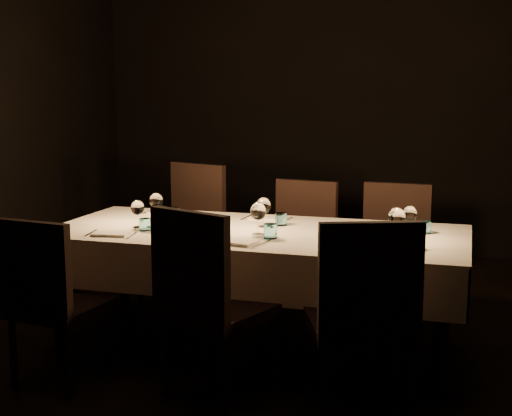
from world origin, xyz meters
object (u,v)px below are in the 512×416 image
(chair_near_center, at_px, (207,297))
(chair_near_right, at_px, (363,311))
(chair_far_center, at_px, (300,242))
(chair_near_left, at_px, (50,294))
(chair_far_right, at_px, (393,248))
(chair_far_left, at_px, (187,228))
(dining_table, at_px, (256,242))

(chair_near_center, relative_size, chair_near_right, 1.01)
(chair_near_center, bearing_deg, chair_far_center, -73.51)
(chair_far_center, bearing_deg, chair_near_right, -57.83)
(chair_near_left, bearing_deg, chair_far_right, -128.65)
(chair_far_center, height_order, chair_far_right, chair_far_right)
(chair_near_center, xyz_separation_m, chair_far_right, (0.79, 1.53, -0.02))
(chair_near_center, bearing_deg, chair_far_left, -43.37)
(dining_table, distance_m, chair_far_center, 0.80)
(chair_near_center, relative_size, chair_far_left, 0.97)
(chair_near_center, xyz_separation_m, chair_far_left, (-0.77, 1.61, 0.01))
(chair_far_center, bearing_deg, chair_far_right, 7.29)
(chair_far_center, distance_m, chair_far_right, 0.66)
(chair_near_center, height_order, chair_near_right, chair_near_center)
(chair_near_right, bearing_deg, chair_near_left, -18.65)
(dining_table, xyz_separation_m, chair_near_left, (-0.91, -0.84, -0.17))
(chair_far_left, xyz_separation_m, chair_far_center, (0.89, -0.07, -0.04))
(chair_near_center, bearing_deg, chair_near_right, -158.75)
(chair_far_center, bearing_deg, chair_near_center, -86.18)
(dining_table, height_order, chair_near_left, chair_near_left)
(chair_far_left, bearing_deg, chair_near_center, -46.19)
(chair_near_right, bearing_deg, chair_near_center, -21.23)
(chair_near_right, distance_m, chair_far_right, 1.53)
(chair_near_center, distance_m, chair_far_left, 1.78)
(dining_table, height_order, chair_far_center, chair_far_center)
(chair_near_right, relative_size, chair_far_center, 1.05)
(chair_near_center, bearing_deg, dining_table, -71.19)
(chair_far_right, bearing_deg, chair_far_center, -178.12)
(chair_far_left, bearing_deg, dining_table, -28.24)
(chair_near_right, height_order, chair_far_right, chair_near_right)
(chair_near_right, xyz_separation_m, chair_far_right, (-0.02, 1.53, -0.02))
(dining_table, height_order, chair_near_center, chair_near_center)
(dining_table, relative_size, chair_near_center, 2.46)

